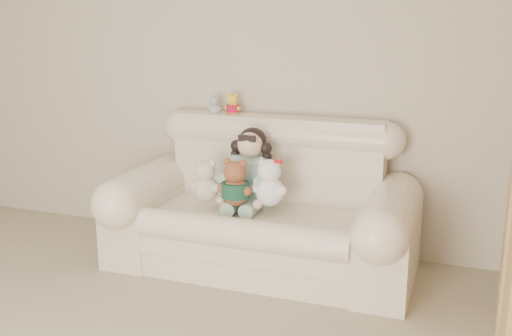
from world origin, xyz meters
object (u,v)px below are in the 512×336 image
object	(u,v)px
seated_child	(251,167)
white_cat	(270,177)
cream_teddy	(206,177)
brown_teddy	(235,178)
sofa	(261,198)

from	to	relation	value
seated_child	white_cat	world-z (taller)	seated_child
seated_child	cream_teddy	world-z (taller)	seated_child
brown_teddy	sofa	bearing A→B (deg)	48.01
white_cat	cream_teddy	size ratio (longest dim) A/B	1.13
sofa	white_cat	size ratio (longest dim) A/B	5.44
brown_teddy	white_cat	distance (m)	0.23
seated_child	white_cat	xyz separation A→B (m)	(0.20, -0.17, -0.01)
sofa	seated_child	bearing A→B (deg)	142.74
cream_teddy	sofa	bearing A→B (deg)	9.30
brown_teddy	cream_teddy	distance (m)	0.23
brown_teddy	seated_child	bearing A→B (deg)	80.01
white_cat	cream_teddy	distance (m)	0.45
sofa	brown_teddy	size ratio (longest dim) A/B	5.63
sofa	seated_child	distance (m)	0.23
sofa	seated_child	world-z (taller)	sofa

